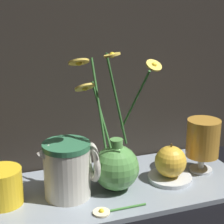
{
  "coord_description": "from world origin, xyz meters",
  "views": [
    {
      "loc": [
        -0.26,
        -0.75,
        0.44
      ],
      "look_at": [
        0.0,
        0.0,
        0.2
      ],
      "focal_mm": 60.0,
      "sensor_mm": 36.0,
      "label": 1
    }
  ],
  "objects_px": {
    "tea_glass": "(204,140)",
    "yellow_mug": "(1,187)",
    "vase_with_flowers": "(116,164)",
    "orange_fruit": "(171,162)",
    "ceramic_pitcher": "(69,167)"
  },
  "relations": [
    {
      "from": "vase_with_flowers",
      "to": "orange_fruit",
      "type": "distance_m",
      "value": 0.14
    },
    {
      "from": "vase_with_flowers",
      "to": "orange_fruit",
      "type": "height_order",
      "value": "vase_with_flowers"
    },
    {
      "from": "yellow_mug",
      "to": "orange_fruit",
      "type": "xyz_separation_m",
      "value": [
        0.39,
        -0.02,
        0.01
      ]
    },
    {
      "from": "vase_with_flowers",
      "to": "ceramic_pitcher",
      "type": "relative_size",
      "value": 2.37
    },
    {
      "from": "vase_with_flowers",
      "to": "yellow_mug",
      "type": "height_order",
      "value": "vase_with_flowers"
    },
    {
      "from": "ceramic_pitcher",
      "to": "vase_with_flowers",
      "type": "bearing_deg",
      "value": -3.34
    },
    {
      "from": "ceramic_pitcher",
      "to": "orange_fruit",
      "type": "height_order",
      "value": "ceramic_pitcher"
    },
    {
      "from": "vase_with_flowers",
      "to": "orange_fruit",
      "type": "relative_size",
      "value": 3.83
    },
    {
      "from": "yellow_mug",
      "to": "orange_fruit",
      "type": "bearing_deg",
      "value": -3.46
    },
    {
      "from": "tea_glass",
      "to": "orange_fruit",
      "type": "bearing_deg",
      "value": -171.82
    },
    {
      "from": "vase_with_flowers",
      "to": "yellow_mug",
      "type": "xyz_separation_m",
      "value": [
        -0.25,
        0.02,
        -0.02
      ]
    },
    {
      "from": "yellow_mug",
      "to": "orange_fruit",
      "type": "distance_m",
      "value": 0.39
    },
    {
      "from": "vase_with_flowers",
      "to": "yellow_mug",
      "type": "relative_size",
      "value": 3.37
    },
    {
      "from": "tea_glass",
      "to": "yellow_mug",
      "type": "bearing_deg",
      "value": 178.88
    },
    {
      "from": "yellow_mug",
      "to": "ceramic_pitcher",
      "type": "bearing_deg",
      "value": -5.9
    }
  ]
}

